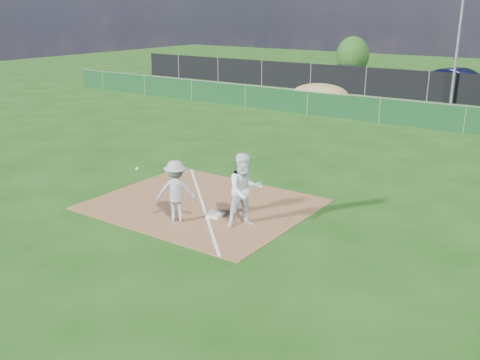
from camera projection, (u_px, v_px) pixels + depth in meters
The scene contains 14 objects.
ground at pixel (335, 143), 22.59m from camera, with size 90.00×90.00×0.00m, color #18460F.
infield_dirt at pixel (202, 204), 15.55m from camera, with size 6.00×5.00×0.02m, color brown.
foul_line at pixel (202, 204), 15.55m from camera, with size 0.08×7.00×0.01m, color white.
green_fence at pixel (380, 111), 26.31m from camera, with size 44.00×0.05×1.20m, color #0E3517.
dirt_mound at pixel (320, 93), 31.76m from camera, with size 3.38×2.60×1.17m, color olive.
black_fence at pixel (428, 86), 32.47m from camera, with size 46.00×0.04×1.80m, color black.
parking_lot at pixel (448, 91), 36.65m from camera, with size 46.00×9.00×0.01m, color black.
light_pole at pixel (459, 34), 30.47m from camera, with size 0.16×0.16×8.00m, color slate.
first_base at pixel (215, 214), 14.64m from camera, with size 0.41×0.41×0.09m, color silver.
play_at_first at pixel (176, 191), 14.09m from camera, with size 1.83×1.14×1.67m.
runner at pixel (245, 191), 13.74m from camera, with size 0.96×0.75×1.97m, color white.
car_left at pixel (349, 74), 39.13m from camera, with size 1.84×4.56×1.55m, color #96989D.
car_mid at pixel (460, 81), 35.49m from camera, with size 1.68×4.82×1.59m, color black.
tree_left at pixel (353, 56), 44.18m from camera, with size 2.72×2.72×3.22m.
Camera 1 is at (9.21, -10.35, 5.48)m, focal length 40.00 mm.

